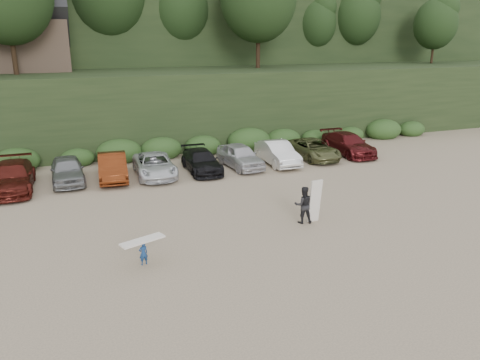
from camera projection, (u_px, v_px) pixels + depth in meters
name	position (u px, v px, depth m)	size (l,w,h in m)	color
ground	(274.00, 220.00, 23.09)	(120.00, 120.00, 0.00)	tan
hillside_backdrop	(135.00, 13.00, 51.74)	(90.00, 41.50, 28.00)	black
parked_cars	(147.00, 165.00, 30.22)	(34.42, 6.35, 1.65)	#A9A8AD
child_surfer	(143.00, 248.00, 18.38)	(1.86, 1.07, 1.08)	navy
adult_surfer	(304.00, 204.00, 22.55)	(1.38, 0.90, 2.17)	black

